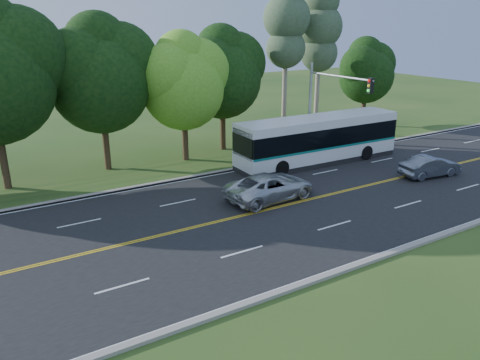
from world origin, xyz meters
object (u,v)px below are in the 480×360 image
traffic_signal (327,98)px  transit_bus (318,140)px  suv (270,187)px  sedan (430,166)px

traffic_signal → transit_bus: traffic_signal is taller
transit_bus → suv: transit_bus is taller
transit_bus → sedan: transit_bus is taller
sedan → suv: suv is taller
sedan → transit_bus: bearing=41.6°
suv → sedan: bearing=-104.2°
transit_bus → suv: 8.48m
traffic_signal → suv: 9.56m
transit_bus → sedan: 7.75m
transit_bus → sedan: size_ratio=3.06×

